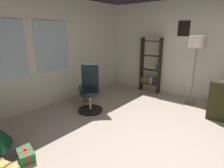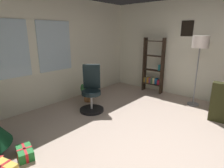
% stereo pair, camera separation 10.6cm
% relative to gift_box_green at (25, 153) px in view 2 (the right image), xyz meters
% --- Properties ---
extents(ground_plane, '(5.53, 6.40, 0.10)m').
position_rel_gift_box_green_xyz_m(ground_plane, '(1.51, -1.63, -0.12)').
color(ground_plane, '#BDA797').
extents(wall_back_with_windows, '(5.53, 0.12, 2.65)m').
position_rel_gift_box_green_xyz_m(wall_back_with_windows, '(1.50, 1.62, 1.26)').
color(wall_back_with_windows, silver).
rests_on(wall_back_with_windows, ground_plane).
extents(wall_right_with_frames, '(0.12, 6.40, 2.65)m').
position_rel_gift_box_green_xyz_m(wall_right_with_frames, '(4.33, -1.63, 1.26)').
color(wall_right_with_frames, silver).
rests_on(wall_right_with_frames, ground_plane).
extents(gift_box_green, '(0.28, 0.38, 0.15)m').
position_rel_gift_box_green_xyz_m(gift_box_green, '(0.00, 0.00, 0.00)').
color(gift_box_green, '#1E722D').
rests_on(gift_box_green, ground_plane).
extents(office_chair, '(0.60, 0.59, 1.08)m').
position_rel_gift_box_green_xyz_m(office_chair, '(1.85, 0.51, 0.35)').
color(office_chair, black).
rests_on(office_chair, ground_plane).
extents(bookshelf, '(0.18, 0.64, 1.64)m').
position_rel_gift_box_green_xyz_m(bookshelf, '(4.06, 0.13, 0.66)').
color(bookshelf, black).
rests_on(bookshelf, ground_plane).
extents(floor_lamp, '(0.38, 0.38, 1.72)m').
position_rel_gift_box_green_xyz_m(floor_lamp, '(3.76, -1.21, 1.40)').
color(floor_lamp, slate).
rests_on(floor_lamp, ground_plane).
extents(potted_plant, '(0.48, 0.52, 0.65)m').
position_rel_gift_box_green_xyz_m(potted_plant, '(2.21, 1.01, 0.20)').
color(potted_plant, brown).
rests_on(potted_plant, ground_plane).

